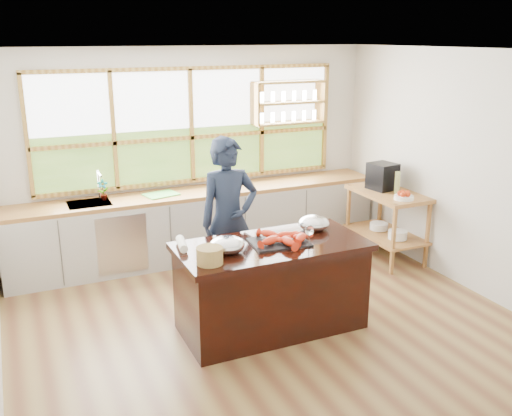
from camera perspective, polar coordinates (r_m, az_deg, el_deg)
ground_plane at (r=6.05m, az=0.68°, el=-10.98°), size 5.00×5.00×0.00m
room_shell at (r=5.92m, az=-1.14°, el=6.43°), size 5.02×4.52×2.71m
back_counter at (r=7.53m, az=-5.64°, el=-1.55°), size 4.90×0.63×0.90m
right_shelf_unit at (r=7.59m, az=12.99°, el=-0.58°), size 0.62×1.10×0.90m
island at (r=5.68m, az=1.55°, el=-7.80°), size 1.85×0.90×0.90m
cook at (r=6.17m, az=-2.72°, el=-1.23°), size 0.67×0.44×1.82m
potted_plant at (r=7.15m, az=-15.06°, el=1.76°), size 0.14×0.10×0.26m
cutting_board at (r=7.26m, az=-9.47°, el=1.35°), size 0.46×0.39×0.01m
espresso_machine at (r=7.58m, az=12.53°, el=3.12°), size 0.35×0.37×0.34m
wine_bottle at (r=7.43m, az=13.94°, el=2.49°), size 0.09×0.09×0.28m
fruit_bowl at (r=7.19m, az=14.58°, el=1.16°), size 0.24×0.24×0.11m
slate_board at (r=5.52m, az=2.34°, el=-3.45°), size 0.59×0.45×0.02m
lobster_pile at (r=5.49m, az=2.70°, el=-3.03°), size 0.52×0.48×0.08m
mixing_bowl_left at (r=5.29m, az=-2.90°, el=-3.70°), size 0.33×0.33×0.16m
mixing_bowl_right at (r=5.91m, az=5.81°, el=-1.51°), size 0.32×0.32×0.16m
wine_glass at (r=5.39m, az=5.35°, el=-2.31°), size 0.08×0.08×0.22m
wicker_basket at (r=5.03m, az=-4.66°, el=-4.77°), size 0.24×0.24×0.15m
parchment_roll at (r=5.43m, az=-7.43°, el=-3.58°), size 0.13×0.31×0.08m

